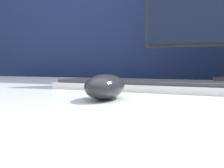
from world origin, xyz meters
name	(u,v)px	position (x,y,z in m)	size (l,w,h in m)	color
partition_panel	(154,74)	(0.00, 0.73, 0.73)	(5.00, 0.03, 1.46)	navy
computer_mouse_near	(105,87)	(0.08, -0.09, 0.74)	(0.07, 0.12, 0.05)	#232328
keyboard	(140,85)	(0.09, 0.09, 0.73)	(0.44, 0.14, 0.02)	white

